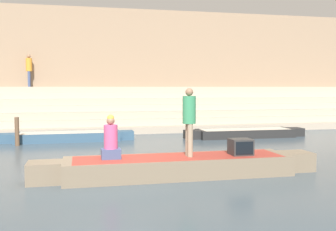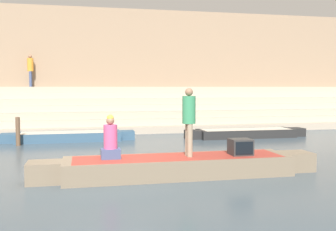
% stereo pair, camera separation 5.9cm
% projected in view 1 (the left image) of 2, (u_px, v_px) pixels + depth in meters
% --- Properties ---
extents(ground_plane, '(120.00, 120.00, 0.00)m').
position_uv_depth(ground_plane, '(107.00, 177.00, 9.34)').
color(ground_plane, '#3D4C56').
extents(ghat_steps, '(36.00, 5.13, 2.16)m').
position_uv_depth(ghat_steps, '(92.00, 113.00, 20.49)').
color(ghat_steps, tan).
rests_on(ghat_steps, ground).
extents(back_wall, '(34.20, 1.28, 6.61)m').
position_uv_depth(back_wall, '(90.00, 67.00, 22.67)').
color(back_wall, '#937A60').
rests_on(back_wall, ground).
extents(rowboat_main, '(6.92, 1.39, 0.47)m').
position_uv_depth(rowboat_main, '(179.00, 166.00, 9.39)').
color(rowboat_main, '#756651').
rests_on(rowboat_main, ground).
extents(person_standing, '(0.32, 0.32, 1.63)m').
position_uv_depth(person_standing, '(189.00, 117.00, 9.36)').
color(person_standing, gray).
rests_on(person_standing, rowboat_main).
extents(person_rowing, '(0.44, 0.35, 1.03)m').
position_uv_depth(person_rowing, '(111.00, 141.00, 9.09)').
color(person_rowing, '#3D4C75').
rests_on(person_rowing, rowboat_main).
extents(tv_set, '(0.52, 0.48, 0.39)m').
position_uv_depth(tv_set, '(241.00, 147.00, 9.62)').
color(tv_set, '#2D2D2D').
rests_on(tv_set, rowboat_main).
extents(moored_boat_shore, '(5.15, 1.18, 0.35)m').
position_uv_depth(moored_boat_shore, '(68.00, 136.00, 15.54)').
color(moored_boat_shore, '#33516B').
rests_on(moored_boat_shore, ground).
extents(moored_boat_distant, '(5.29, 1.18, 0.35)m').
position_uv_depth(moored_boat_distant, '(245.00, 133.00, 16.70)').
color(moored_boat_distant, black).
rests_on(moored_boat_distant, ground).
extents(mooring_post, '(0.16, 0.16, 1.04)m').
position_uv_depth(mooring_post, '(17.00, 132.00, 14.24)').
color(mooring_post, brown).
rests_on(mooring_post, ground).
extents(person_on_steps, '(0.32, 0.32, 1.72)m').
position_uv_depth(person_on_steps, '(29.00, 68.00, 21.04)').
color(person_on_steps, '#3D4C75').
rests_on(person_on_steps, ghat_steps).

